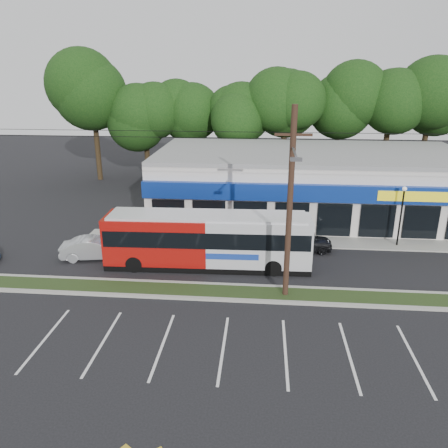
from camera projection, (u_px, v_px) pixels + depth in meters
name	position (u px, v px, depth m)	size (l,w,h in m)	color
ground	(228.00, 303.00, 22.83)	(120.00, 120.00, 0.00)	black
grass_strip	(230.00, 292.00, 23.75)	(40.00, 1.60, 0.12)	#1D3114
curb_south	(228.00, 300.00, 22.95)	(40.00, 0.25, 0.14)	#9E9E93
curb_north	(231.00, 285.00, 24.55)	(40.00, 0.25, 0.14)	#9E9E93
sidewalk	(309.00, 242.00, 30.86)	(32.00, 2.20, 0.10)	#9E9E93
strip_mall	(309.00, 182.00, 36.45)	(25.00, 12.55, 5.30)	silver
utility_pole	(287.00, 200.00, 21.67)	(50.00, 2.77, 10.00)	black
lamp_post	(402.00, 209.00, 29.30)	(0.30, 0.30, 4.25)	black
tree_line	(288.00, 103.00, 44.15)	(46.76, 6.76, 11.83)	black
metrobus	(208.00, 239.00, 26.61)	(12.54, 2.96, 3.35)	#9F100C
car_dark	(300.00, 240.00, 29.22)	(1.71, 4.24, 1.45)	black
car_silver	(95.00, 248.00, 28.03)	(1.48, 4.25, 1.40)	#9B9EA2
pedestrian_a	(309.00, 243.00, 28.59)	(0.58, 0.38, 1.60)	beige
pedestrian_b	(272.00, 238.00, 29.23)	(0.86, 0.67, 1.77)	silver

